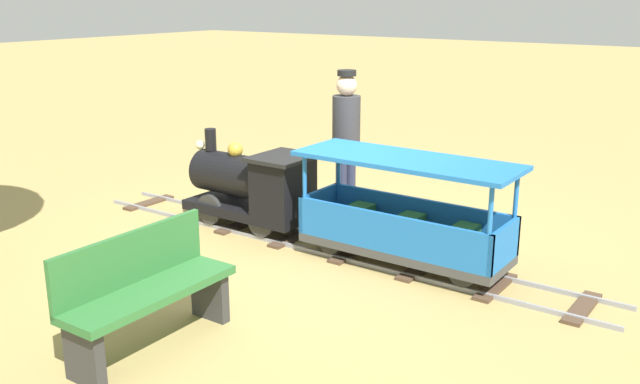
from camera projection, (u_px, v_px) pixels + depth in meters
ground_plane at (327, 247)px, 6.83m from camera, size 60.00×60.00×0.00m
track at (322, 245)px, 6.86m from camera, size 0.66×5.70×0.04m
locomotive at (253, 185)px, 7.22m from camera, size 0.62×1.45×0.97m
passenger_car at (404, 222)px, 6.25m from camera, size 0.72×2.00×0.97m
conductor_person at (346, 133)px, 7.49m from camera, size 0.30×0.30×1.62m
park_bench at (146, 291)px, 4.82m from camera, size 1.30×0.41×0.82m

